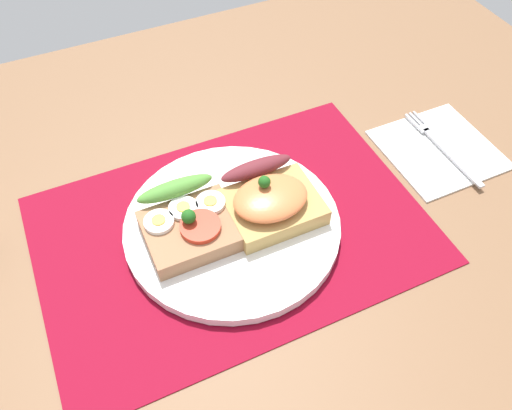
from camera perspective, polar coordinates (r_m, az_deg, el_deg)
The scene contains 7 objects.
ground_plane at distance 61.20cm, azimuth -2.56°, elevation -3.68°, with size 120.00×90.00×3.20cm, color brown.
placemat at distance 59.79cm, azimuth -2.62°, elevation -2.69°, with size 43.97×30.28×0.30cm, color maroon.
plate at distance 59.17cm, azimuth -2.64°, elevation -2.24°, with size 24.72×24.72×1.25cm, color white.
sandwich_egg_tomato at distance 57.17cm, azimuth -7.47°, elevation -1.83°, with size 10.09×9.94×4.33cm.
sandwich_salmon at distance 58.05cm, azimuth 1.60°, elevation 0.60°, with size 10.38×9.84×5.64cm.
napkin at distance 72.52cm, azimuth 19.55°, elevation 5.91°, with size 14.04×13.82×0.60cm, color white.
fork at distance 72.39cm, azimuth 19.79°, elevation 6.24°, with size 1.62×15.14×0.32cm.
Camera 1 is at (-12.46, -33.77, 47.89)cm, focal length 36.14 mm.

